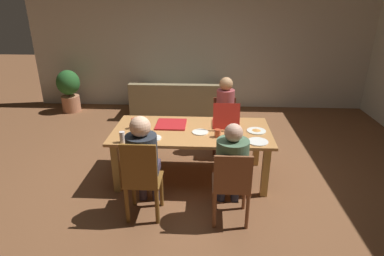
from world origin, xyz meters
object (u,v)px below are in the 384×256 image
at_px(chair_0, 231,185).
at_px(plate_0, 153,138).
at_px(chair_1, 224,121).
at_px(couch, 178,103).
at_px(drinking_glass_0, 147,125).
at_px(drinking_glass_2, 122,137).
at_px(person_1, 225,111).
at_px(chair_2, 142,180).
at_px(potted_plant, 69,89).
at_px(plate_3, 258,142).
at_px(person_0, 232,162).
at_px(plate_1, 256,131).
at_px(pizza_box_1, 225,122).
at_px(drinking_glass_1, 134,123).
at_px(dining_table, 192,136).
at_px(pizza_box_0, 171,124).
at_px(person_2, 143,157).
at_px(drinking_glass_3, 217,133).
at_px(plate_2, 200,132).

distance_m(chair_0, plate_0, 1.19).
relative_size(chair_1, couch, 0.44).
distance_m(chair_1, plate_0, 1.62).
height_order(drinking_glass_0, drinking_glass_2, drinking_glass_2).
bearing_deg(person_1, chair_2, -119.10).
bearing_deg(potted_plant, plate_3, -39.42).
xyz_separation_m(plate_3, couch, (-1.28, 2.94, -0.46)).
xyz_separation_m(person_0, chair_1, (-0.00, 1.80, -0.21)).
xyz_separation_m(plate_1, couch, (-1.31, 2.59, -0.46)).
bearing_deg(chair_0, couch, 104.68).
bearing_deg(person_0, plate_0, 151.68).
distance_m(pizza_box_1, drinking_glass_0, 1.09).
distance_m(chair_1, potted_plant, 3.74).
distance_m(person_0, plate_0, 1.09).
distance_m(drinking_glass_0, drinking_glass_1, 0.17).
xyz_separation_m(pizza_box_1, couch, (-0.91, 2.41, -0.51)).
bearing_deg(dining_table, couch, 99.77).
bearing_deg(dining_table, person_0, -59.41).
bearing_deg(drinking_glass_1, pizza_box_0, 16.52).
xyz_separation_m(chair_1, plate_3, (0.35, -1.32, 0.25)).
relative_size(person_0, drinking_glass_2, 8.36).
height_order(plate_1, plate_3, plate_1).
height_order(pizza_box_0, couch, couch).
height_order(person_2, potted_plant, person_2).
bearing_deg(pizza_box_0, plate_1, -7.97).
height_order(pizza_box_1, drinking_glass_3, pizza_box_1).
distance_m(person_2, plate_0, 0.51).
height_order(drinking_glass_3, couch, drinking_glass_3).
distance_m(chair_0, chair_1, 1.94).
bearing_deg(couch, dining_table, -80.23).
bearing_deg(plate_1, dining_table, -179.95).
height_order(chair_2, plate_0, chair_2).
xyz_separation_m(chair_1, couch, (-0.93, 1.62, -0.21)).
height_order(person_0, person_1, person_1).
xyz_separation_m(pizza_box_1, drinking_glass_1, (-1.24, -0.16, 0.02)).
bearing_deg(drinking_glass_1, chair_1, 37.00).
relative_size(drinking_glass_3, potted_plant, 0.11).
bearing_deg(dining_table, plate_1, 0.05).
distance_m(chair_1, person_1, 0.28).
distance_m(plate_0, couch, 2.94).
bearing_deg(person_1, person_2, -121.00).
bearing_deg(couch, chair_2, -90.83).
distance_m(plate_1, plate_3, 0.34).
height_order(person_0, chair_1, person_0).
height_order(chair_1, pizza_box_0, chair_1).
xyz_separation_m(dining_table, person_0, (0.49, -0.82, 0.06)).
bearing_deg(person_2, drinking_glass_2, 131.10).
bearing_deg(drinking_glass_1, person_1, 32.39).
distance_m(chair_0, plate_2, 0.99).
height_order(plate_0, drinking_glass_0, drinking_glass_0).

